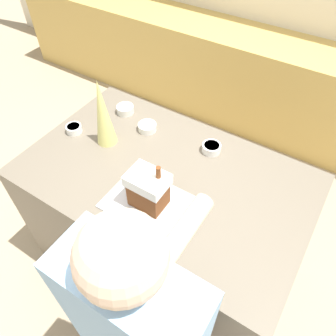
% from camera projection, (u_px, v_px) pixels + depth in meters
% --- Properties ---
extents(ground_plane, '(12.00, 12.00, 0.00)m').
position_uv_depth(ground_plane, '(166.00, 256.00, 2.49)').
color(ground_plane, tan).
extents(back_cabinet_block, '(6.00, 0.60, 0.91)m').
position_uv_depth(back_cabinet_block, '(268.00, 87.00, 3.22)').
color(back_cabinet_block, tan).
rests_on(back_cabinet_block, ground_plane).
extents(kitchen_island, '(1.59, 0.99, 0.94)m').
position_uv_depth(kitchen_island, '(165.00, 222.00, 2.14)').
color(kitchen_island, '#6B6051').
rests_on(kitchen_island, ground_plane).
extents(baking_tray, '(0.43, 0.32, 0.01)m').
position_uv_depth(baking_tray, '(149.00, 203.00, 1.66)').
color(baking_tray, silver).
rests_on(baking_tray, kitchen_island).
extents(gingerbread_house, '(0.19, 0.15, 0.27)m').
position_uv_depth(gingerbread_house, '(148.00, 189.00, 1.57)').
color(gingerbread_house, brown).
rests_on(gingerbread_house, baking_tray).
extents(decorative_tree, '(0.12, 0.12, 0.42)m').
position_uv_depth(decorative_tree, '(103.00, 113.00, 1.82)').
color(decorative_tree, '#DBD675').
rests_on(decorative_tree, kitchen_island).
extents(candy_bowl_far_left, '(0.11, 0.11, 0.05)m').
position_uv_depth(candy_bowl_far_left, '(211.00, 148.00, 1.90)').
color(candy_bowl_far_left, white).
rests_on(candy_bowl_far_left, kitchen_island).
extents(candy_bowl_beside_tree, '(0.11, 0.11, 0.05)m').
position_uv_depth(candy_bowl_beside_tree, '(125.00, 109.00, 2.14)').
color(candy_bowl_beside_tree, silver).
rests_on(candy_bowl_beside_tree, kitchen_island).
extents(candy_bowl_far_right, '(0.10, 0.10, 0.05)m').
position_uv_depth(candy_bowl_far_right, '(74.00, 129.00, 2.01)').
color(candy_bowl_far_right, white).
rests_on(candy_bowl_far_right, kitchen_island).
extents(candy_bowl_behind_tray, '(0.11, 0.11, 0.04)m').
position_uv_depth(candy_bowl_behind_tray, '(147.00, 127.00, 2.03)').
color(candy_bowl_behind_tray, white).
rests_on(candy_bowl_behind_tray, kitchen_island).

